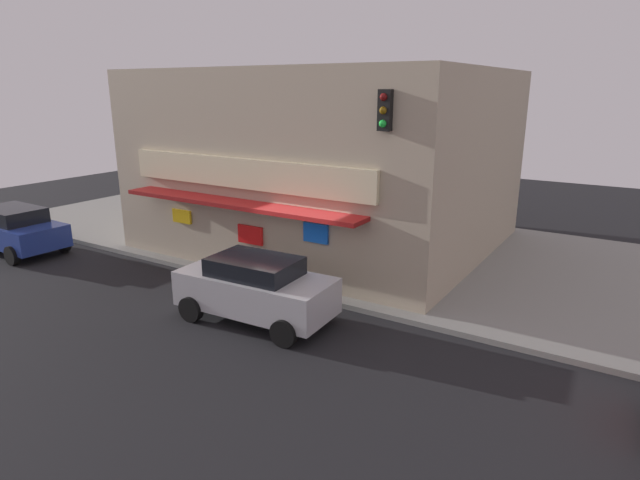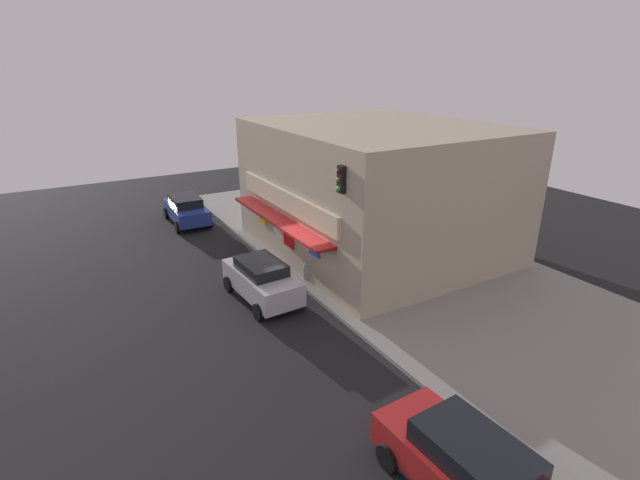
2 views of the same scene
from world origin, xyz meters
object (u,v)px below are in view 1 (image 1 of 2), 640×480
Objects in this scene: fire_hydrant at (292,272)px; pedestrian at (271,232)px; trash_can at (353,272)px; parked_car_silver at (256,288)px; traffic_light at (387,167)px; parked_car_blue at (14,229)px; potted_plant_by_doorway at (367,253)px.

pedestrian is (-1.92, 1.55, 0.54)m from fire_hydrant.
trash_can is at bearing 31.68° from fire_hydrant.
trash_can is at bearing 72.80° from parked_car_silver.
fire_hydrant is at bearing -178.66° from traffic_light.
parked_car_blue reaches higher than trash_can.
trash_can is at bearing -81.73° from potted_plant_by_doorway.
traffic_light is 3.98m from potted_plant_by_doorway.
potted_plant_by_doorway reaches higher than fire_hydrant.
parked_car_silver reaches higher than potted_plant_by_doorway.
pedestrian is 4.51m from parked_car_silver.
pedestrian is 1.63× the size of potted_plant_by_doorway.
pedestrian is at bearing 169.38° from trash_can.
trash_can is 12.23m from parked_car_blue.
trash_can is at bearing 147.94° from traffic_light.
pedestrian reaches higher than potted_plant_by_doorway.
traffic_light is at bearing -53.91° from potted_plant_by_doorway.
pedestrian is at bearing 141.17° from fire_hydrant.
trash_can is 0.75× the size of potted_plant_by_doorway.
parked_car_silver is at bearing -77.56° from fire_hydrant.
traffic_light is at bearing 1.34° from fire_hydrant.
traffic_light is 1.41× the size of parked_car_silver.
fire_hydrant is 0.18× the size of parked_car_blue.
pedestrian is 3.29m from potted_plant_by_doorway.
potted_plant_by_doorway is at bearing 10.89° from pedestrian.
pedestrian is 9.23m from parked_car_blue.
parked_car_silver is at bearing -107.20° from trash_can.
traffic_light reaches higher than potted_plant_by_doorway.
potted_plant_by_doorway is at bearing 126.09° from traffic_light.
parked_car_blue is (-13.17, -2.28, -2.89)m from traffic_light.
traffic_light reaches higher than pedestrian.
fire_hydrant is at bearing 102.44° from parked_car_silver.
trash_can is (1.48, 0.91, 0.02)m from fire_hydrant.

